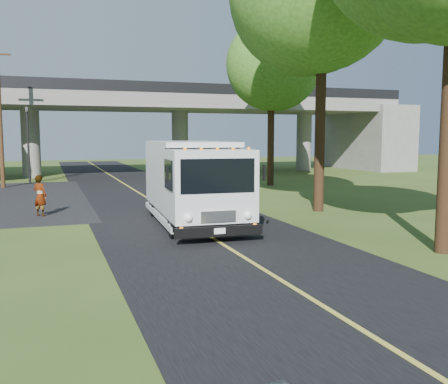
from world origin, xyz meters
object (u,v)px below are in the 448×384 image
pedestrian (40,196)px  tree_right_far (276,57)px  step_van (193,180)px  traffic_signal (28,137)px  utility_pole (0,114)px

pedestrian → tree_right_far: bearing=-106.7°
tree_right_far → step_van: (-9.06, -12.25, -6.64)m
traffic_signal → step_van: bearing=-71.6°
traffic_signal → step_van: size_ratio=0.70×
utility_pole → step_van: utility_pole is taller
traffic_signal → pedestrian: 14.73m
utility_pole → pedestrian: 13.27m
traffic_signal → step_van: (6.14, -18.41, -1.54)m
traffic_signal → tree_right_far: 17.18m
traffic_signal → utility_pole: utility_pole is taller
traffic_signal → utility_pole: size_ratio=0.58×
traffic_signal → utility_pole: bearing=-126.9°
step_van → pedestrian: 6.65m
tree_right_far → utility_pole: bearing=166.0°
traffic_signal → tree_right_far: size_ratio=0.47×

